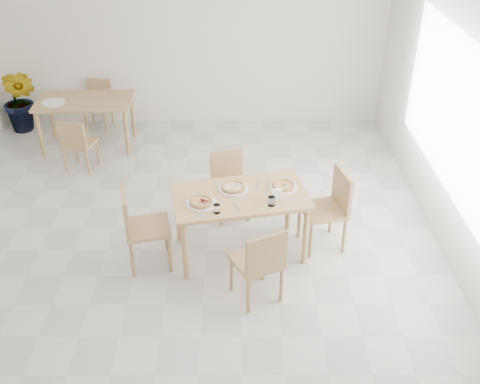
{
  "coord_description": "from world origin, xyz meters",
  "views": [
    {
      "loc": [
        0.73,
        -5.02,
        3.86
      ],
      "look_at": [
        0.75,
        -0.02,
        0.78
      ],
      "focal_mm": 42.0,
      "sensor_mm": 36.0,
      "label": 1
    }
  ],
  "objects_px": {
    "chair_south": "(261,261)",
    "chair_back_n": "(99,101)",
    "plate_mushroom": "(233,189)",
    "chair_back_s": "(77,142)",
    "chair_west": "(139,223)",
    "main_table": "(240,202)",
    "potted_plant": "(21,100)",
    "tumbler_a": "(271,201)",
    "plate_empty": "(53,102)",
    "pizza_margherita": "(284,185)",
    "chair_north": "(229,179)",
    "chair_east": "(331,204)",
    "plate_margherita": "(283,187)",
    "napkin_holder": "(276,195)",
    "pizza_pepperoni": "(201,202)",
    "pizza_mushroom": "(233,187)",
    "second_table": "(85,106)",
    "plate_pepperoni": "(201,204)",
    "tumbler_b": "(217,209)"
  },
  "relations": [
    {
      "from": "pizza_pepperoni",
      "to": "potted_plant",
      "type": "distance_m",
      "value": 4.51
    },
    {
      "from": "tumbler_a",
      "to": "plate_empty",
      "type": "xyz_separation_m",
      "value": [
        -2.97,
        2.7,
        -0.04
      ]
    },
    {
      "from": "plate_mushroom",
      "to": "pizza_mushroom",
      "type": "height_order",
      "value": "pizza_mushroom"
    },
    {
      "from": "chair_north",
      "to": "pizza_pepperoni",
      "type": "height_order",
      "value": "chair_north"
    },
    {
      "from": "chair_north",
      "to": "tumbler_a",
      "type": "distance_m",
      "value": 1.15
    },
    {
      "from": "chair_west",
      "to": "chair_back_s",
      "type": "relative_size",
      "value": 1.19
    },
    {
      "from": "chair_north",
      "to": "plate_mushroom",
      "type": "xyz_separation_m",
      "value": [
        0.06,
        -0.7,
        0.29
      ]
    },
    {
      "from": "pizza_margherita",
      "to": "chair_back_s",
      "type": "bearing_deg",
      "value": 147.43
    },
    {
      "from": "plate_mushroom",
      "to": "chair_back_s",
      "type": "bearing_deg",
      "value": 140.8
    },
    {
      "from": "chair_south",
      "to": "chair_back_s",
      "type": "height_order",
      "value": "chair_south"
    },
    {
      "from": "plate_margherita",
      "to": "pizza_margherita",
      "type": "distance_m",
      "value": 0.02
    },
    {
      "from": "plate_pepperoni",
      "to": "pizza_mushroom",
      "type": "height_order",
      "value": "pizza_mushroom"
    },
    {
      "from": "chair_south",
      "to": "napkin_holder",
      "type": "distance_m",
      "value": 0.77
    },
    {
      "from": "pizza_mushroom",
      "to": "potted_plant",
      "type": "height_order",
      "value": "potted_plant"
    },
    {
      "from": "pizza_pepperoni",
      "to": "potted_plant",
      "type": "xyz_separation_m",
      "value": [
        -3.0,
        3.36,
        -0.27
      ]
    },
    {
      "from": "main_table",
      "to": "napkin_holder",
      "type": "relative_size",
      "value": 11.32
    },
    {
      "from": "chair_west",
      "to": "napkin_holder",
      "type": "relative_size",
      "value": 6.77
    },
    {
      "from": "plate_mushroom",
      "to": "plate_pepperoni",
      "type": "relative_size",
      "value": 1.0
    },
    {
      "from": "chair_back_n",
      "to": "potted_plant",
      "type": "relative_size",
      "value": 0.75
    },
    {
      "from": "chair_west",
      "to": "pizza_pepperoni",
      "type": "xyz_separation_m",
      "value": [
        0.66,
        0.03,
        0.25
      ]
    },
    {
      "from": "plate_mushroom",
      "to": "chair_back_s",
      "type": "distance_m",
      "value": 2.78
    },
    {
      "from": "plate_margherita",
      "to": "napkin_holder",
      "type": "distance_m",
      "value": 0.28
    },
    {
      "from": "tumbler_b",
      "to": "tumbler_a",
      "type": "bearing_deg",
      "value": 13.64
    },
    {
      "from": "pizza_mushroom",
      "to": "second_table",
      "type": "bearing_deg",
      "value": 130.81
    },
    {
      "from": "plate_pepperoni",
      "to": "plate_mushroom",
      "type": "bearing_deg",
      "value": 41.84
    },
    {
      "from": "second_table",
      "to": "tumbler_a",
      "type": "bearing_deg",
      "value": -49.26
    },
    {
      "from": "chair_north",
      "to": "plate_margherita",
      "type": "bearing_deg",
      "value": -64.78
    },
    {
      "from": "tumbler_a",
      "to": "napkin_holder",
      "type": "relative_size",
      "value": 0.72
    },
    {
      "from": "pizza_pepperoni",
      "to": "tumbler_a",
      "type": "distance_m",
      "value": 0.71
    },
    {
      "from": "pizza_mushroom",
      "to": "plate_empty",
      "type": "bearing_deg",
      "value": 137.2
    },
    {
      "from": "chair_back_n",
      "to": "pizza_mushroom",
      "type": "bearing_deg",
      "value": -48.72
    },
    {
      "from": "chair_north",
      "to": "chair_back_s",
      "type": "bearing_deg",
      "value": 136.8
    },
    {
      "from": "pizza_margherita",
      "to": "plate_pepperoni",
      "type": "bearing_deg",
      "value": -159.34
    },
    {
      "from": "second_table",
      "to": "chair_back_s",
      "type": "height_order",
      "value": "chair_back_s"
    },
    {
      "from": "main_table",
      "to": "potted_plant",
      "type": "distance_m",
      "value": 4.65
    },
    {
      "from": "chair_back_n",
      "to": "chair_east",
      "type": "bearing_deg",
      "value": -37.02
    },
    {
      "from": "chair_west",
      "to": "pizza_pepperoni",
      "type": "relative_size",
      "value": 3.14
    },
    {
      "from": "pizza_mushroom",
      "to": "napkin_holder",
      "type": "relative_size",
      "value": 2.45
    },
    {
      "from": "pizza_margherita",
      "to": "pizza_mushroom",
      "type": "height_order",
      "value": "same"
    },
    {
      "from": "pizza_pepperoni",
      "to": "pizza_mushroom",
      "type": "bearing_deg",
      "value": 41.84
    },
    {
      "from": "chair_north",
      "to": "plate_margherita",
      "type": "relative_size",
      "value": 2.77
    },
    {
      "from": "plate_empty",
      "to": "chair_west",
      "type": "bearing_deg",
      "value": -59.38
    },
    {
      "from": "tumbler_b",
      "to": "chair_back_s",
      "type": "relative_size",
      "value": 0.12
    },
    {
      "from": "plate_mushroom",
      "to": "napkin_holder",
      "type": "relative_size",
      "value": 2.29
    },
    {
      "from": "chair_north",
      "to": "tumbler_a",
      "type": "bearing_deg",
      "value": -82.62
    },
    {
      "from": "plate_margherita",
      "to": "plate_mushroom",
      "type": "relative_size",
      "value": 0.93
    },
    {
      "from": "chair_west",
      "to": "second_table",
      "type": "height_order",
      "value": "chair_west"
    },
    {
      "from": "chair_west",
      "to": "pizza_mushroom",
      "type": "bearing_deg",
      "value": -84.66
    },
    {
      "from": "chair_south",
      "to": "chair_back_n",
      "type": "distance_m",
      "value": 4.76
    },
    {
      "from": "chair_north",
      "to": "chair_east",
      "type": "distance_m",
      "value": 1.3
    }
  ]
}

